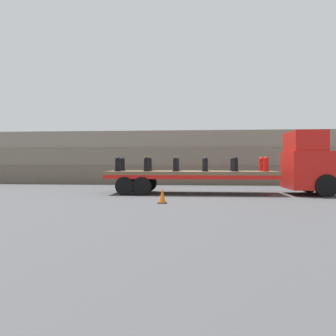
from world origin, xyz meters
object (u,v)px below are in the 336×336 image
flatbed_trailer (180,175)px  traffic_cone (162,196)px  fire_hydrant_black_far_4 (233,164)px  fire_hydrant_black_near_3 (205,164)px  fire_hydrant_black_far_3 (205,164)px  fire_hydrant_black_near_0 (118,164)px  fire_hydrant_black_near_1 (146,164)px  fire_hydrant_black_far_2 (177,164)px  fire_hydrant_black_far_0 (122,164)px  fire_hydrant_black_near_2 (176,164)px  truck_cab (310,164)px  fire_hydrant_black_far_1 (149,164)px  fire_hydrant_red_near_5 (266,164)px  fire_hydrant_red_far_5 (262,164)px  fire_hydrant_black_near_4 (235,164)px

flatbed_trailer → traffic_cone: (-0.51, -4.26, -0.68)m
fire_hydrant_black_far_4 → traffic_cone: bearing=-125.1°
fire_hydrant_black_near_3 → fire_hydrant_black_far_3: bearing=90.0°
fire_hydrant_black_near_0 → fire_hydrant_black_near_3: size_ratio=1.00×
traffic_cone → fire_hydrant_black_near_1: bearing=108.3°
fire_hydrant_black_far_3 → fire_hydrant_black_far_4: bearing=0.0°
fire_hydrant_black_near_1 → fire_hydrant_black_far_2: bearing=35.8°
fire_hydrant_black_far_0 → fire_hydrant_black_near_2: size_ratio=1.00×
fire_hydrant_black_far_0 → fire_hydrant_black_near_0: bearing=-90.0°
truck_cab → fire_hydrant_black_far_1: (-8.50, 0.55, -0.03)m
fire_hydrant_black_far_1 → fire_hydrant_red_near_5: size_ratio=1.00×
fire_hydrant_black_far_1 → fire_hydrant_black_near_0: bearing=-144.2°
fire_hydrant_black_far_0 → fire_hydrant_red_far_5: (7.68, 0.00, 0.00)m
fire_hydrant_red_near_5 → fire_hydrant_red_far_5: bearing=90.0°
fire_hydrant_black_near_4 → fire_hydrant_red_far_5: (1.54, 1.11, 0.00)m
truck_cab → flatbed_trailer: truck_cab is taller
fire_hydrant_black_far_3 → fire_hydrant_black_far_4: 1.54m
flatbed_trailer → fire_hydrant_black_near_0: size_ratio=11.67×
fire_hydrant_black_far_1 → fire_hydrant_black_near_3: same height
traffic_cone → fire_hydrant_black_near_4: bearing=47.6°
fire_hydrant_black_far_0 → fire_hydrant_black_near_3: 4.74m
fire_hydrant_black_near_1 → fire_hydrant_black_near_3: size_ratio=1.00×
truck_cab → fire_hydrant_black_far_0: 10.05m
fire_hydrant_black_near_0 → fire_hydrant_black_far_0: size_ratio=1.00×
fire_hydrant_black_far_4 → fire_hydrant_black_near_2: bearing=-160.2°
traffic_cone → fire_hydrant_black_far_3: bearing=69.0°
fire_hydrant_black_near_1 → fire_hydrant_black_near_2: size_ratio=1.00×
fire_hydrant_black_near_3 → fire_hydrant_black_near_4: (1.54, 0.00, 0.00)m
fire_hydrant_black_near_2 → fire_hydrant_black_far_2: (0.00, 1.11, 0.00)m
fire_hydrant_red_far_5 → traffic_cone: fire_hydrant_red_far_5 is taller
fire_hydrant_black_near_1 → fire_hydrant_red_far_5: 6.24m
fire_hydrant_black_far_2 → fire_hydrant_black_far_3: bearing=0.0°
fire_hydrant_black_near_0 → fire_hydrant_black_far_1: 1.89m
fire_hydrant_black_far_4 → fire_hydrant_red_near_5: same height
fire_hydrant_black_near_0 → fire_hydrant_black_near_2: bearing=0.0°
fire_hydrant_black_far_2 → fire_hydrant_black_near_0: bearing=-160.2°
fire_hydrant_black_far_2 → fire_hydrant_black_near_3: same height
fire_hydrant_black_near_3 → fire_hydrant_black_near_4: bearing=0.0°
fire_hydrant_black_near_2 → fire_hydrant_black_far_2: size_ratio=1.00×
fire_hydrant_black_far_4 → fire_hydrant_black_far_0: bearing=180.0°
fire_hydrant_black_far_0 → fire_hydrant_black_far_1: same height
truck_cab → fire_hydrant_black_far_2: size_ratio=4.30×
fire_hydrant_black_near_3 → fire_hydrant_black_near_1: bearing=180.0°
fire_hydrant_black_far_3 → fire_hydrant_black_near_0: bearing=-166.5°
fire_hydrant_black_near_2 → traffic_cone: bearing=-94.8°
fire_hydrant_black_near_2 → fire_hydrant_black_far_4: same height
fire_hydrant_black_near_1 → fire_hydrant_black_far_1: same height
fire_hydrant_black_near_4 → fire_hydrant_black_far_3: bearing=144.2°
fire_hydrant_black_near_2 → fire_hydrant_red_near_5: same height
fire_hydrant_black_far_4 → fire_hydrant_black_far_1: bearing=180.0°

